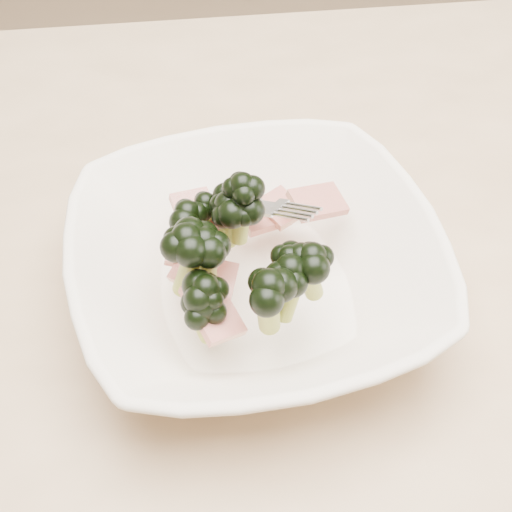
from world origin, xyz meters
name	(u,v)px	position (x,y,z in m)	size (l,w,h in m)	color
dining_table	(323,306)	(0.00, 0.00, 0.65)	(1.20, 0.80, 0.75)	tan
broccoli_dish	(254,266)	(-0.08, -0.06, 0.79)	(0.32, 0.32, 0.12)	#F3E3CE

